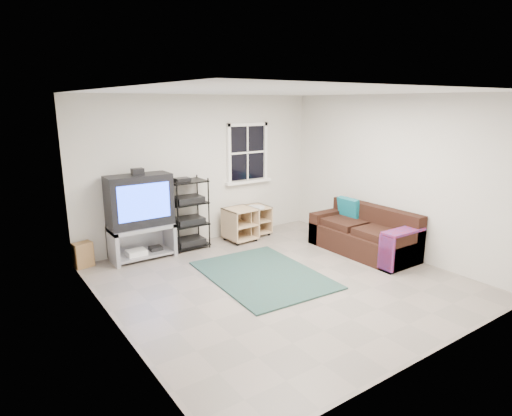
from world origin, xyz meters
TOP-DOWN VIEW (x-y plane):
  - room at (0.95, 2.27)m, footprint 4.60×4.62m
  - tv_unit at (-1.27, 2.03)m, footprint 1.00×0.50m
  - av_rack at (-0.42, 2.06)m, footprint 0.62×0.45m
  - side_table_left at (0.52, 1.92)m, footprint 0.54×0.54m
  - side_table_right at (0.94, 2.06)m, footprint 0.51×0.53m
  - sofa at (1.90, 0.16)m, footprint 0.81×1.83m
  - shag_rug at (-0.10, 0.31)m, footprint 1.57×2.09m
  - paper_bag at (-2.16, 2.16)m, footprint 0.30×0.23m

SIDE VIEW (x-z plane):
  - shag_rug at x=-0.10m, z-range 0.00..0.02m
  - paper_bag at x=-2.16m, z-range 0.00..0.39m
  - sofa at x=1.90m, z-range -0.12..0.72m
  - side_table_right at x=0.94m, z-range 0.03..0.61m
  - side_table_left at x=0.52m, z-range 0.02..0.62m
  - av_rack at x=-0.42m, z-range -0.08..1.15m
  - tv_unit at x=-1.27m, z-range 0.07..1.55m
  - room at x=0.95m, z-range -0.82..3.78m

